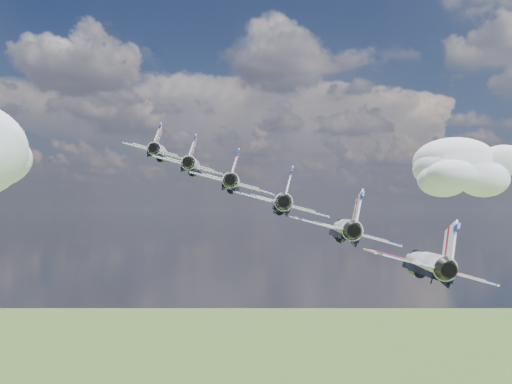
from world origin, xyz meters
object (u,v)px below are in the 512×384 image
(jet_2, at_px, (233,182))
(jet_3, at_px, (282,203))
(jet_0, at_px, (161,152))
(jet_5, at_px, (424,262))
(jet_1, at_px, (194,166))
(jet_4, at_px, (343,228))

(jet_2, distance_m, jet_3, 11.60)
(jet_0, xyz_separation_m, jet_5, (42.55, -36.63, -14.58))
(jet_1, height_order, jet_3, jet_1)
(jet_1, distance_m, jet_4, 34.80)
(jet_1, distance_m, jet_2, 11.60)
(jet_1, bearing_deg, jet_0, 125.04)
(jet_2, xyz_separation_m, jet_3, (8.51, -7.33, -2.92))
(jet_0, relative_size, jet_4, 1.00)
(jet_3, xyz_separation_m, jet_4, (8.51, -7.33, -2.92))
(jet_2, relative_size, jet_5, 1.00)
(jet_0, relative_size, jet_1, 1.00)
(jet_2, xyz_separation_m, jet_5, (25.53, -21.98, -8.75))
(jet_1, distance_m, jet_3, 23.20)
(jet_1, relative_size, jet_3, 1.00)
(jet_1, bearing_deg, jet_5, -54.96)
(jet_0, xyz_separation_m, jet_4, (34.04, -29.30, -11.67))
(jet_0, distance_m, jet_3, 34.80)
(jet_1, distance_m, jet_5, 46.40)
(jet_0, bearing_deg, jet_2, -54.96)
(jet_3, bearing_deg, jet_5, -54.96)
(jet_2, xyz_separation_m, jet_4, (17.02, -14.65, -5.83))
(jet_3, xyz_separation_m, jet_5, (17.02, -14.65, -5.83))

